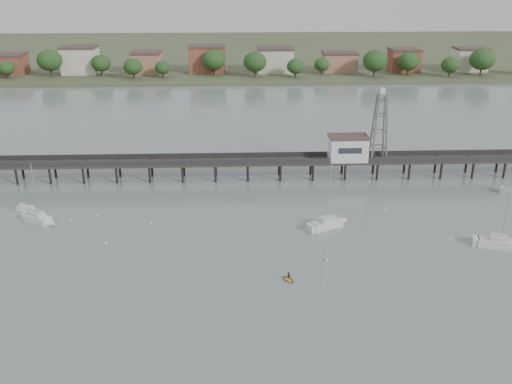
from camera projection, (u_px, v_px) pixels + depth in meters
ground_plane at (232, 355)px, 68.05m from camera, size 500.00×500.00×0.00m
pier at (232, 162)px, 122.25m from camera, size 150.00×5.00×5.50m
pier_building at (348, 148)px, 122.08m from camera, size 8.40×5.40×5.30m
lattice_tower at (380, 127)px, 120.66m from camera, size 3.20×3.20×15.50m
sailboat_d at (506, 244)px, 93.38m from camera, size 8.53×4.74×13.54m
sailboat_c at (332, 223)px, 101.05m from camera, size 7.93×5.57×12.86m
sailboat_b at (42, 220)px, 102.16m from camera, size 7.11×5.34×11.75m
white_tender at (25, 208)px, 107.71m from camera, size 3.40×1.85×1.26m
yellow_dinghy at (289, 280)px, 83.96m from camera, size 1.65×1.20×2.28m
dinghy_occupant at (289, 280)px, 83.96m from camera, size 0.69×1.27×0.29m
mooring_buoys at (225, 229)px, 99.91m from camera, size 66.72×20.15×0.39m
far_shore at (233, 53)px, 289.78m from camera, size 500.00×170.00×10.40m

